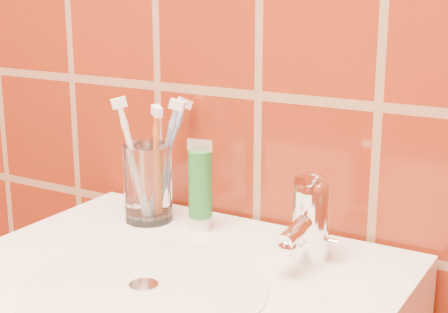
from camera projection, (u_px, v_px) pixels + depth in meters
The scene contains 7 objects.
glass_tumbler at pixel (148, 183), 1.04m from camera, with size 0.07×0.07×0.12m, color white.
toothpaste_tube at pixel (200, 188), 1.00m from camera, with size 0.04×0.03×0.14m.
faucet at pixel (310, 214), 0.89m from camera, with size 0.05×0.11×0.12m.
toothbrush_0 at pixel (164, 161), 1.04m from camera, with size 0.07×0.04×0.19m, color #7DADDF, non-canonical shape.
toothbrush_1 at pixel (156, 165), 1.02m from camera, with size 0.04×0.04×0.19m, color #D06224, non-canonical shape.
toothbrush_2 at pixel (135, 162), 1.02m from camera, with size 0.05×0.05×0.20m, color white, non-canonical shape.
toothbrush_3 at pixel (165, 159), 1.06m from camera, with size 0.06×0.09×0.19m, color #7396CC, non-canonical shape.
Camera 1 is at (0.46, 0.31, 1.21)m, focal length 55.00 mm.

